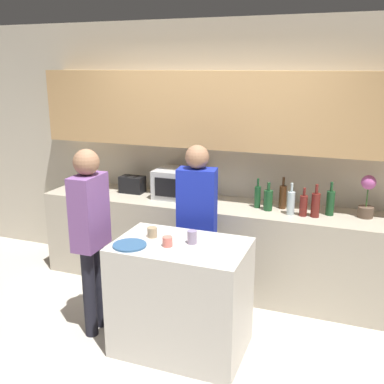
# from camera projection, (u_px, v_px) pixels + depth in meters

# --- Properties ---
(ground_plane) EXTENTS (14.00, 14.00, 0.00)m
(ground_plane) POSITION_uv_depth(u_px,v_px,m) (153.00, 361.00, 3.54)
(ground_plane) COLOR beige
(back_wall) EXTENTS (6.40, 0.40, 2.70)m
(back_wall) POSITION_uv_depth(u_px,v_px,m) (219.00, 137.00, 4.62)
(back_wall) COLOR beige
(back_wall) RESTS_ON ground_plane
(back_counter) EXTENTS (3.60, 0.62, 0.90)m
(back_counter) POSITION_uv_depth(u_px,v_px,m) (209.00, 244.00, 4.67)
(back_counter) COLOR #B7AD99
(back_counter) RESTS_ON ground_plane
(kitchen_island) EXTENTS (1.03, 0.67, 0.92)m
(kitchen_island) POSITION_uv_depth(u_px,v_px,m) (181.00, 297.00, 3.59)
(kitchen_island) COLOR beige
(kitchen_island) RESTS_ON ground_plane
(microwave) EXTENTS (0.52, 0.39, 0.30)m
(microwave) POSITION_uv_depth(u_px,v_px,m) (181.00, 184.00, 4.69)
(microwave) COLOR #B7BABC
(microwave) RESTS_ON back_counter
(toaster) EXTENTS (0.26, 0.16, 0.18)m
(toaster) POSITION_uv_depth(u_px,v_px,m) (132.00, 184.00, 4.90)
(toaster) COLOR black
(toaster) RESTS_ON back_counter
(potted_plant) EXTENTS (0.14, 0.14, 0.40)m
(potted_plant) POSITION_uv_depth(u_px,v_px,m) (367.00, 196.00, 4.06)
(potted_plant) COLOR brown
(potted_plant) RESTS_ON back_counter
(bottle_0) EXTENTS (0.06, 0.06, 0.29)m
(bottle_0) POSITION_uv_depth(u_px,v_px,m) (257.00, 196.00, 4.37)
(bottle_0) COLOR #194723
(bottle_0) RESTS_ON back_counter
(bottle_1) EXTENTS (0.09, 0.09, 0.27)m
(bottle_1) POSITION_uv_depth(u_px,v_px,m) (268.00, 200.00, 4.29)
(bottle_1) COLOR #194723
(bottle_1) RESTS_ON back_counter
(bottle_2) EXTENTS (0.07, 0.07, 0.31)m
(bottle_2) POSITION_uv_depth(u_px,v_px,m) (283.00, 197.00, 4.34)
(bottle_2) COLOR #472814
(bottle_2) RESTS_ON back_counter
(bottle_3) EXTENTS (0.07, 0.07, 0.30)m
(bottle_3) POSITION_uv_depth(u_px,v_px,m) (291.00, 203.00, 4.16)
(bottle_3) COLOR silver
(bottle_3) RESTS_ON back_counter
(bottle_4) EXTENTS (0.07, 0.07, 0.27)m
(bottle_4) POSITION_uv_depth(u_px,v_px,m) (303.00, 205.00, 4.13)
(bottle_4) COLOR maroon
(bottle_4) RESTS_ON back_counter
(bottle_5) EXTENTS (0.08, 0.08, 0.31)m
(bottle_5) POSITION_uv_depth(u_px,v_px,m) (315.00, 205.00, 4.09)
(bottle_5) COLOR maroon
(bottle_5) RESTS_ON back_counter
(bottle_6) EXTENTS (0.08, 0.08, 0.32)m
(bottle_6) POSITION_uv_depth(u_px,v_px,m) (330.00, 203.00, 4.14)
(bottle_6) COLOR #194723
(bottle_6) RESTS_ON back_counter
(plate_on_island) EXTENTS (0.26, 0.26, 0.01)m
(plate_on_island) POSITION_uv_depth(u_px,v_px,m) (130.00, 245.00, 3.42)
(plate_on_island) COLOR #2D5684
(plate_on_island) RESTS_ON kitchen_island
(cup_0) EXTENTS (0.07, 0.07, 0.10)m
(cup_0) POSITION_uv_depth(u_px,v_px,m) (192.00, 237.00, 3.46)
(cup_0) COLOR #91819F
(cup_0) RESTS_ON kitchen_island
(cup_1) EXTENTS (0.08, 0.08, 0.08)m
(cup_1) POSITION_uv_depth(u_px,v_px,m) (167.00, 241.00, 3.41)
(cup_1) COLOR #DF7267
(cup_1) RESTS_ON kitchen_island
(cup_2) EXTENTS (0.08, 0.08, 0.08)m
(cup_2) POSITION_uv_depth(u_px,v_px,m) (152.00, 232.00, 3.59)
(cup_2) COLOR tan
(cup_2) RESTS_ON kitchen_island
(person_left) EXTENTS (0.21, 0.34, 1.61)m
(person_left) POSITION_uv_depth(u_px,v_px,m) (90.00, 227.00, 3.71)
(person_left) COLOR black
(person_left) RESTS_ON ground_plane
(person_center) EXTENTS (0.36, 0.23, 1.59)m
(person_center) POSITION_uv_depth(u_px,v_px,m) (197.00, 217.00, 4.02)
(person_center) COLOR black
(person_center) RESTS_ON ground_plane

